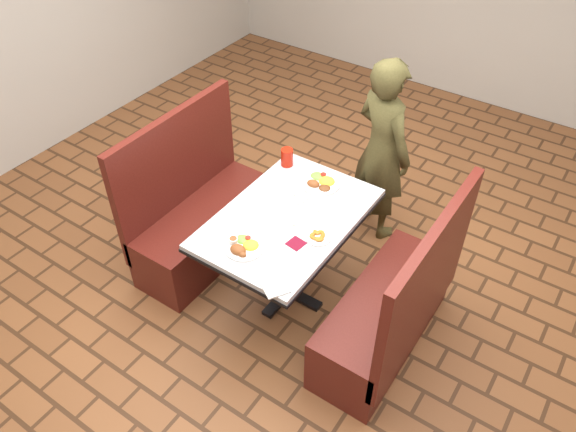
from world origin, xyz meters
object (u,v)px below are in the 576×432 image
object	(u,v)px
booth_bench_right	(391,312)
plantain_plate	(318,237)
dining_table	(288,227)
red_tumbler	(287,157)
booth_bench_left	(201,218)
diner_person	(382,150)
far_dinner_plate	(321,181)
near_dinner_plate	(243,245)

from	to	relation	value
booth_bench_right	plantain_plate	bearing A→B (deg)	-173.00
dining_table	red_tumbler	size ratio (longest dim) A/B	9.27
booth_bench_left	diner_person	size ratio (longest dim) A/B	0.81
dining_table	red_tumbler	xyz separation A→B (m)	(-0.32, 0.46, 0.16)
far_dinner_plate	red_tumbler	world-z (taller)	red_tumbler
plantain_plate	booth_bench_right	bearing A→B (deg)	7.00
far_dinner_plate	dining_table	bearing A→B (deg)	-90.04
red_tumbler	booth_bench_left	bearing A→B (deg)	-135.91
far_dinner_plate	plantain_plate	bearing A→B (deg)	-60.18
red_tumbler	far_dinner_plate	bearing A→B (deg)	-9.71
booth_bench_left	far_dinner_plate	world-z (taller)	booth_bench_left
booth_bench_right	diner_person	xyz separation A→B (m)	(-0.64, 1.02, 0.42)
booth_bench_left	far_dinner_plate	distance (m)	1.00
booth_bench_left	booth_bench_right	bearing A→B (deg)	0.00
near_dinner_plate	red_tumbler	size ratio (longest dim) A/B	1.85
diner_person	far_dinner_plate	bearing A→B (deg)	98.51
dining_table	plantain_plate	size ratio (longest dim) A/B	7.37
booth_bench_right	diner_person	bearing A→B (deg)	121.99
far_dinner_plate	red_tumbler	bearing A→B (deg)	170.29
booth_bench_left	plantain_plate	xyz separation A→B (m)	(1.07, -0.06, 0.43)
plantain_plate	booth_bench_left	bearing A→B (deg)	176.53
diner_person	far_dinner_plate	xyz separation A→B (m)	(-0.16, -0.61, 0.03)
plantain_plate	red_tumbler	xyz separation A→B (m)	(-0.59, 0.53, 0.05)
dining_table	far_dinner_plate	xyz separation A→B (m)	(0.00, 0.41, 0.12)
far_dinner_plate	red_tumbler	size ratio (longest dim) A/B	2.09
booth_bench_left	booth_bench_right	xyz separation A→B (m)	(1.60, 0.00, 0.00)
near_dinner_plate	red_tumbler	xyz separation A→B (m)	(-0.26, 0.86, 0.04)
near_dinner_plate	plantain_plate	bearing A→B (deg)	45.58
dining_table	red_tumbler	bearing A→B (deg)	124.93
diner_person	plantain_plate	xyz separation A→B (m)	(0.11, -1.08, 0.02)
diner_person	far_dinner_plate	size ratio (longest dim) A/B	5.45
red_tumbler	plantain_plate	bearing A→B (deg)	-41.61
booth_bench_right	near_dinner_plate	world-z (taller)	booth_bench_right
near_dinner_plate	plantain_plate	xyz separation A→B (m)	(0.33, 0.33, -0.02)
near_dinner_plate	booth_bench_left	bearing A→B (deg)	151.68
diner_person	plantain_plate	bearing A→B (deg)	119.05
dining_table	booth_bench_left	xyz separation A→B (m)	(-0.80, 0.00, -0.32)
booth_bench_right	diner_person	world-z (taller)	diner_person
booth_bench_right	far_dinner_plate	size ratio (longest dim) A/B	4.39
plantain_plate	red_tumbler	distance (m)	0.79
booth_bench_right	far_dinner_plate	distance (m)	1.00
booth_bench_left	far_dinner_plate	bearing A→B (deg)	26.96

